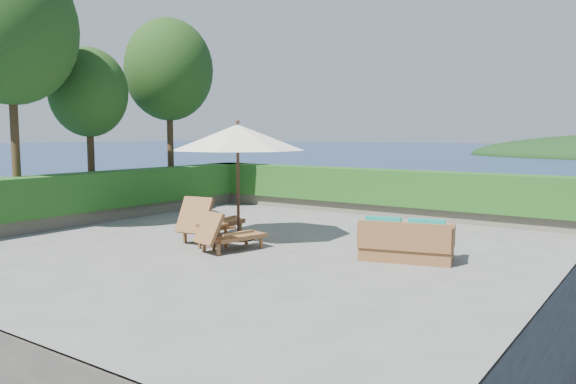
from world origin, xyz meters
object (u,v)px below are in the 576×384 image
Objects in this scene: side_table at (212,228)px; patio_umbrella at (238,139)px; lounge_right at (228,234)px; wicker_loveseat at (406,243)px; lounge_left at (209,221)px.

patio_umbrella is at bearing 100.42° from side_table.
wicker_loveseat reaches higher than lounge_right.
side_table is at bearing -79.58° from patio_umbrella.
patio_umbrella reaches higher than wicker_loveseat.
patio_umbrella is 2.04× the size of wicker_loveseat.
patio_umbrella is 7.42× the size of side_table.
wicker_loveseat is (4.47, 0.65, -0.10)m from lounge_left.
lounge_left is 3.60× the size of side_table.
wicker_loveseat is at bearing 18.74° from side_table.
wicker_loveseat is at bearing 34.10° from lounge_right.
lounge_left is at bearing 137.23° from side_table.
patio_umbrella reaches higher than side_table.
lounge_right is at bearing -173.74° from wicker_loveseat.
lounge_left reaches higher than lounge_right.
lounge_left reaches higher than wicker_loveseat.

